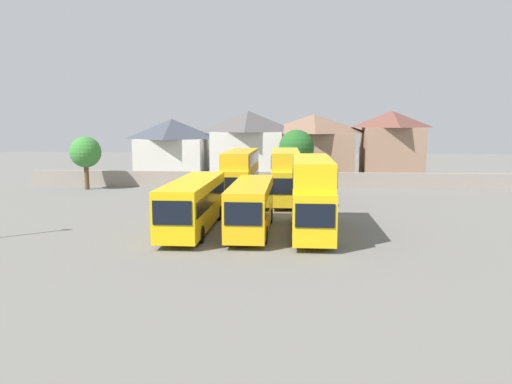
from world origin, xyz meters
name	(u,v)px	position (x,y,z in m)	size (l,w,h in m)	color
ground	(267,194)	(0.00, 18.00, 0.00)	(140.00, 140.00, 0.00)	slate
depot_boundary_wall	(270,180)	(0.00, 23.21, 0.90)	(56.00, 0.50, 1.80)	gray
bus_1	(193,202)	(-4.09, 0.19, 1.99)	(2.71, 11.97, 3.48)	yellow
bus_2	(251,204)	(-0.08, -0.12, 1.93)	(2.57, 10.61, 3.37)	#ECAF13
bus_3	(312,192)	(3.98, -0.28, 2.85)	(2.64, 10.64, 5.06)	yellow
bus_4	(241,173)	(-2.26, 13.21, 2.69)	(2.69, 10.80, 4.76)	gold
bus_5	(285,173)	(1.96, 13.00, 2.72)	(2.78, 10.89, 4.83)	gold
house_terrace_left	(172,148)	(-13.45, 32.21, 4.00)	(9.15, 7.22, 7.82)	silver
house_terrace_centre	(248,144)	(-3.42, 33.03, 4.54)	(9.61, 7.57, 8.89)	silver
house_terrace_right	(314,146)	(5.26, 33.41, 4.30)	(10.58, 7.26, 8.43)	#9E7A60
house_terrace_far_right	(391,145)	(15.27, 33.18, 4.51)	(7.58, 7.90, 8.85)	#9E7A60
tree_left_of_lot	(86,152)	(-20.20, 20.21, 4.10)	(3.42, 3.42, 5.86)	brown
tree_behind_wall	(297,148)	(2.98, 25.71, 4.45)	(4.13, 4.13, 6.54)	brown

